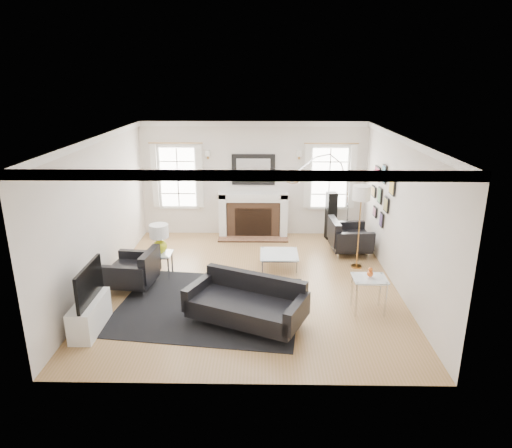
{
  "coord_description": "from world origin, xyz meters",
  "views": [
    {
      "loc": [
        0.25,
        -7.98,
        3.79
      ],
      "look_at": [
        0.11,
        0.3,
        1.12
      ],
      "focal_mm": 32.0,
      "sensor_mm": 36.0,
      "label": 1
    }
  ],
  "objects_px": {
    "coffee_table": "(279,255)",
    "arc_floor_lamp": "(322,200)",
    "armchair_right": "(347,238)",
    "gourd_lamp": "(159,237)",
    "armchair_left": "(135,271)",
    "sofa": "(247,304)",
    "fireplace": "(253,215)"
  },
  "relations": [
    {
      "from": "sofa",
      "to": "gourd_lamp",
      "type": "distance_m",
      "value": 2.56
    },
    {
      "from": "sofa",
      "to": "gourd_lamp",
      "type": "relative_size",
      "value": 3.47
    },
    {
      "from": "coffee_table",
      "to": "sofa",
      "type": "bearing_deg",
      "value": -104.9
    },
    {
      "from": "armchair_right",
      "to": "arc_floor_lamp",
      "type": "distance_m",
      "value": 1.1
    },
    {
      "from": "arc_floor_lamp",
      "to": "armchair_right",
      "type": "bearing_deg",
      "value": 9.5
    },
    {
      "from": "sofa",
      "to": "armchair_right",
      "type": "distance_m",
      "value": 3.76
    },
    {
      "from": "fireplace",
      "to": "sofa",
      "type": "xyz_separation_m",
      "value": [
        0.0,
        -4.22,
        -0.21
      ]
    },
    {
      "from": "fireplace",
      "to": "gourd_lamp",
      "type": "bearing_deg",
      "value": -125.99
    },
    {
      "from": "sofa",
      "to": "coffee_table",
      "type": "bearing_deg",
      "value": 75.1
    },
    {
      "from": "fireplace",
      "to": "arc_floor_lamp",
      "type": "height_order",
      "value": "arc_floor_lamp"
    },
    {
      "from": "armchair_right",
      "to": "gourd_lamp",
      "type": "distance_m",
      "value": 4.15
    },
    {
      "from": "sofa",
      "to": "gourd_lamp",
      "type": "height_order",
      "value": "gourd_lamp"
    },
    {
      "from": "fireplace",
      "to": "coffee_table",
      "type": "height_order",
      "value": "fireplace"
    },
    {
      "from": "fireplace",
      "to": "sofa",
      "type": "relative_size",
      "value": 0.83
    },
    {
      "from": "sofa",
      "to": "armchair_left",
      "type": "bearing_deg",
      "value": 150.29
    },
    {
      "from": "gourd_lamp",
      "to": "coffee_table",
      "type": "bearing_deg",
      "value": 9.36
    },
    {
      "from": "armchair_left",
      "to": "armchair_right",
      "type": "height_order",
      "value": "armchair_right"
    },
    {
      "from": "armchair_right",
      "to": "arc_floor_lamp",
      "type": "height_order",
      "value": "arc_floor_lamp"
    },
    {
      "from": "fireplace",
      "to": "sofa",
      "type": "distance_m",
      "value": 4.23
    },
    {
      "from": "armchair_left",
      "to": "coffee_table",
      "type": "distance_m",
      "value": 2.87
    },
    {
      "from": "fireplace",
      "to": "gourd_lamp",
      "type": "xyz_separation_m",
      "value": [
        -1.78,
        -2.44,
        0.28
      ]
    },
    {
      "from": "fireplace",
      "to": "armchair_right",
      "type": "bearing_deg",
      "value": -27.81
    },
    {
      "from": "fireplace",
      "to": "coffee_table",
      "type": "bearing_deg",
      "value": -74.31
    },
    {
      "from": "sofa",
      "to": "coffee_table",
      "type": "relative_size",
      "value": 2.68
    },
    {
      "from": "coffee_table",
      "to": "arc_floor_lamp",
      "type": "height_order",
      "value": "arc_floor_lamp"
    },
    {
      "from": "armchair_left",
      "to": "gourd_lamp",
      "type": "height_order",
      "value": "gourd_lamp"
    },
    {
      "from": "armchair_left",
      "to": "arc_floor_lamp",
      "type": "relative_size",
      "value": 0.43
    },
    {
      "from": "armchair_right",
      "to": "gourd_lamp",
      "type": "xyz_separation_m",
      "value": [
        -3.91,
        -1.32,
        0.46
      ]
    },
    {
      "from": "sofa",
      "to": "coffee_table",
      "type": "xyz_separation_m",
      "value": [
        0.58,
        2.16,
        -0.02
      ]
    },
    {
      "from": "gourd_lamp",
      "to": "arc_floor_lamp",
      "type": "distance_m",
      "value": 3.54
    },
    {
      "from": "coffee_table",
      "to": "gourd_lamp",
      "type": "relative_size",
      "value": 1.3
    },
    {
      "from": "arc_floor_lamp",
      "to": "fireplace",
      "type": "bearing_deg",
      "value": 141.02
    }
  ]
}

